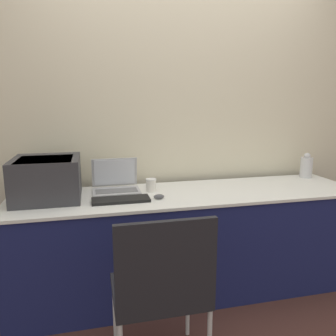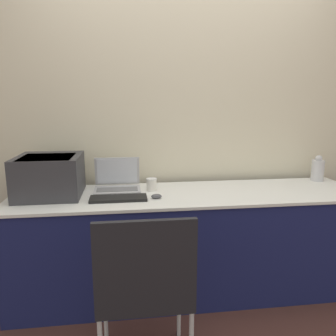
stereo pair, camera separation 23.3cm
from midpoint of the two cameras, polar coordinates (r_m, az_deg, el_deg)
ground_plane at (r=2.43m, az=3.02°, el=-23.82°), size 14.00×14.00×0.00m
wall_back at (r=2.70m, az=-1.16°, el=9.31°), size 8.00×0.05×2.60m
table at (r=2.51m, az=1.01°, el=-12.60°), size 2.53×0.66×0.76m
printer at (r=2.37m, az=-23.02°, el=-1.49°), size 0.43×0.44×0.28m
laptop_left at (r=2.44m, az=-11.80°, el=-2.82°), size 0.34×0.27×0.23m
external_keyboard at (r=2.20m, az=-11.25°, el=-5.49°), size 0.38×0.14×0.02m
coffee_cup at (r=2.40m, az=-5.77°, el=-3.00°), size 0.08×0.08×0.09m
mouse at (r=2.22m, az=-4.63°, el=-5.04°), size 0.07×0.04×0.03m
metal_pitcher at (r=3.02m, az=20.96°, el=0.24°), size 0.10×0.10×0.21m
chair at (r=1.71m, az=-5.29°, el=-19.56°), size 0.47×0.40×0.89m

